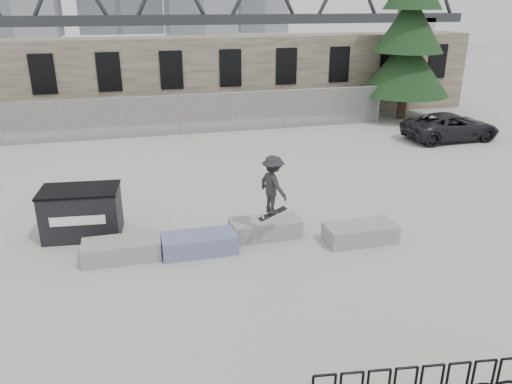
% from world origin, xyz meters
% --- Properties ---
extents(ground, '(120.00, 120.00, 0.00)m').
position_xyz_m(ground, '(0.00, 0.00, 0.00)').
color(ground, '#AEAEA9').
rests_on(ground, ground).
extents(stone_wall, '(36.00, 2.58, 4.50)m').
position_xyz_m(stone_wall, '(0.00, 16.24, 2.26)').
color(stone_wall, brown).
rests_on(stone_wall, ground).
extents(chainlink_fence, '(22.06, 0.06, 2.02)m').
position_xyz_m(chainlink_fence, '(-0.00, 12.50, 1.04)').
color(chainlink_fence, gray).
rests_on(chainlink_fence, ground).
extents(planter_far_left, '(2.00, 0.90, 0.52)m').
position_xyz_m(planter_far_left, '(-2.92, -0.12, 0.28)').
color(planter_far_left, gray).
rests_on(planter_far_left, ground).
extents(planter_center_left, '(2.00, 0.90, 0.52)m').
position_xyz_m(planter_center_left, '(-0.89, -0.27, 0.28)').
color(planter_center_left, '#2F3F8F').
rests_on(planter_center_left, ground).
extents(planter_center_right, '(2.00, 0.90, 0.52)m').
position_xyz_m(planter_center_right, '(1.09, 0.21, 0.28)').
color(planter_center_right, gray).
rests_on(planter_center_right, ground).
extents(planter_offset, '(2.00, 0.90, 0.52)m').
position_xyz_m(planter_offset, '(3.59, -0.77, 0.28)').
color(planter_offset, gray).
rests_on(planter_offset, ground).
extents(dumpster, '(2.30, 1.54, 1.43)m').
position_xyz_m(dumpster, '(-3.97, 1.61, 0.72)').
color(dumpster, black).
rests_on(dumpster, ground).
extents(spruce_tree, '(4.90, 4.90, 11.50)m').
position_xyz_m(spruce_tree, '(12.74, 13.02, 4.70)').
color(spruce_tree, '#38281E').
rests_on(spruce_tree, ground).
extents(truss_bridge, '(70.00, 3.00, 9.80)m').
position_xyz_m(truss_bridge, '(10.00, 55.00, 4.13)').
color(truss_bridge, '#2D3033').
rests_on(truss_bridge, ground).
extents(suv, '(4.74, 2.27, 1.30)m').
position_xyz_m(suv, '(12.65, 8.23, 0.65)').
color(suv, black).
rests_on(suv, ground).
extents(skateboarder, '(0.91, 1.17, 1.76)m').
position_xyz_m(skateboarder, '(1.08, -0.55, 1.85)').
color(skateboarder, '#242527').
rests_on(skateboarder, ground).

